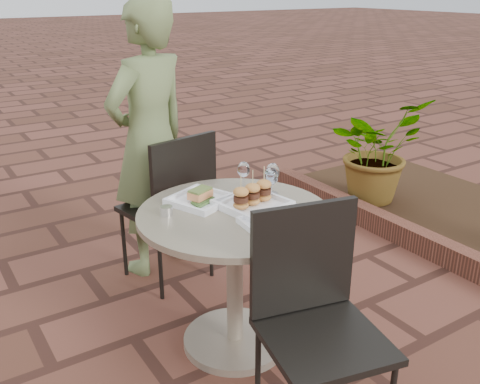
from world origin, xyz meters
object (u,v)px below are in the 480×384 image
chair_near (314,305)px  plate_salmon (201,199)px  plate_sliders (253,199)px  plate_tuna (270,224)px  cafe_table (235,259)px  chair_far (174,198)px  diner (150,141)px

chair_near → plate_salmon: 0.79m
plate_salmon → plate_sliders: size_ratio=1.01×
chair_near → plate_sliders: 0.63m
plate_salmon → plate_tuna: size_ratio=1.41×
cafe_table → chair_far: (0.04, 0.71, 0.07)m
plate_salmon → cafe_table: bearing=-66.2°
cafe_table → plate_salmon: bearing=113.8°
plate_sliders → chair_far: bearing=95.0°
chair_far → diner: bearing=-97.0°
chair_far → diner: 0.39m
chair_far → diner: size_ratio=0.56×
diner → plate_tuna: size_ratio=7.09×
chair_far → plate_sliders: size_ratio=2.83×
cafe_table → chair_far: chair_far is taller
chair_far → plate_salmon: 0.58m
cafe_table → diner: 1.03m
diner → cafe_table: bearing=69.5°
chair_far → diner: (-0.02, 0.26, 0.28)m
chair_near → plate_salmon: size_ratio=2.80×
chair_near → plate_sliders: (0.10, 0.58, 0.22)m
cafe_table → plate_tuna: size_ratio=3.83×
chair_far → plate_sliders: bearing=84.2°
chair_far → diner: diner is taller
chair_near → plate_tuna: 0.41m
chair_far → plate_salmon: (-0.11, -0.53, 0.20)m
chair_far → chair_near: same height
diner → plate_salmon: diner is taller
cafe_table → plate_tuna: 0.34m
chair_near → diner: bearing=101.9°
chair_near → plate_sliders: chair_near is taller
plate_salmon → plate_sliders: 0.25m
plate_salmon → chair_far: bearing=77.8°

